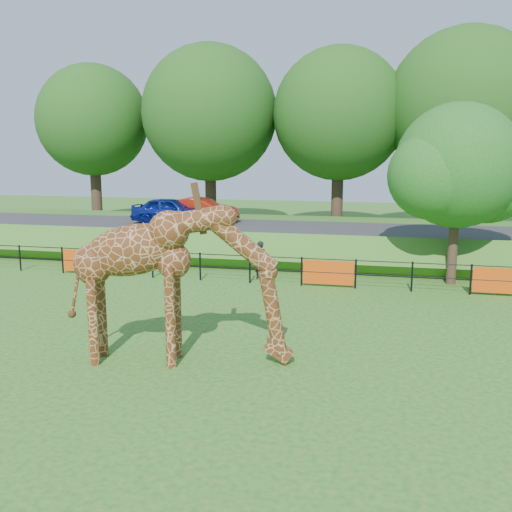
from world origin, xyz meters
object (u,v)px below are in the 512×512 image
object	(u,v)px
giraffe	(179,285)
visitor	(260,260)
tree_east	(460,171)
car_blue	(171,211)
car_red	(201,210)

from	to	relation	value
giraffe	visitor	xyz separation A→B (m)	(-0.15, 9.25, -1.14)
giraffe	tree_east	bearing A→B (deg)	45.06
giraffe	car_blue	xyz separation A→B (m)	(-5.89, 14.32, 0.18)
giraffe	car_blue	distance (m)	15.49
car_blue	car_red	size ratio (longest dim) A/B	1.02
car_blue	tree_east	xyz separation A→B (m)	(13.10, -4.21, 2.21)
car_blue	car_red	distance (m)	1.58
giraffe	visitor	world-z (taller)	giraffe
tree_east	visitor	bearing A→B (deg)	-173.30
giraffe	car_red	world-z (taller)	giraffe
car_blue	visitor	world-z (taller)	car_blue
car_blue	car_red	xyz separation A→B (m)	(1.30, 0.90, -0.03)
tree_east	car_red	bearing A→B (deg)	156.56
visitor	car_red	bearing A→B (deg)	-45.92
visitor	tree_east	bearing A→B (deg)	-165.83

